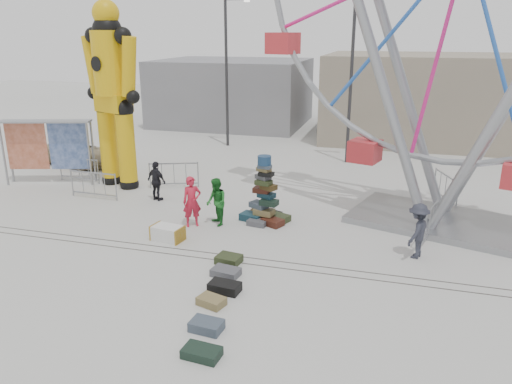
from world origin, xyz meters
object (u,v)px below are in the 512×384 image
(pedestrian_red, at_px, (192,202))
(parked_suv, at_px, (78,153))
(barricade_dummy_c, at_px, (174,175))
(pedestrian_green, at_px, (216,202))
(lamp_post_right, at_px, (353,71))
(suitcase_tower, at_px, (265,203))
(steamer_trunk, at_px, (168,233))
(barricade_dummy_b, at_px, (94,185))
(crash_test_dummy, at_px, (112,89))
(pedestrian_black, at_px, (157,181))
(barricade_wheel_back, at_px, (445,188))
(lamp_post_left, at_px, (228,66))
(banner_scaffold, at_px, (47,136))
(barricade_dummy_a, at_px, (79,170))
(pedestrian_grey, at_px, (418,231))
(barricade_wheel_front, at_px, (429,224))

(pedestrian_red, relative_size, parked_suv, 0.41)
(barricade_dummy_c, xyz_separation_m, pedestrian_green, (3.17, -3.48, 0.27))
(pedestrian_red, height_order, pedestrian_green, pedestrian_red)
(lamp_post_right, distance_m, barricade_dummy_c, 9.95)
(suitcase_tower, height_order, barricade_dummy_c, suitcase_tower)
(steamer_trunk, distance_m, pedestrian_green, 2.04)
(barricade_dummy_b, xyz_separation_m, pedestrian_red, (4.86, -1.64, 0.31))
(crash_test_dummy, relative_size, pedestrian_black, 4.96)
(pedestrian_black, bearing_deg, barricade_wheel_back, -146.17)
(crash_test_dummy, relative_size, barricade_wheel_back, 3.86)
(lamp_post_right, xyz_separation_m, steamer_trunk, (-4.47, -11.45, -4.25))
(lamp_post_right, distance_m, pedestrian_red, 11.52)
(crash_test_dummy, distance_m, pedestrian_green, 7.16)
(steamer_trunk, bearing_deg, lamp_post_right, 78.00)
(lamp_post_left, distance_m, barricade_wheel_back, 13.87)
(pedestrian_green, bearing_deg, banner_scaffold, -145.71)
(barricade_dummy_a, distance_m, pedestrian_red, 7.60)
(barricade_dummy_a, xyz_separation_m, barricade_wheel_back, (15.16, 1.49, 0.00))
(crash_test_dummy, distance_m, banner_scaffold, 3.66)
(barricade_wheel_back, bearing_deg, barricade_dummy_c, -103.85)
(lamp_post_right, height_order, suitcase_tower, lamp_post_right)
(suitcase_tower, height_order, pedestrian_black, suitcase_tower)
(lamp_post_left, bearing_deg, barricade_dummy_a, -114.54)
(suitcase_tower, bearing_deg, crash_test_dummy, 178.72)
(pedestrian_black, relative_size, pedestrian_grey, 0.95)
(suitcase_tower, distance_m, barricade_wheel_front, 5.40)
(pedestrian_green, bearing_deg, parked_suv, -159.99)
(barricade_dummy_c, relative_size, parked_suv, 0.48)
(barricade_dummy_c, height_order, parked_suv, parked_suv)
(barricade_dummy_a, height_order, pedestrian_grey, pedestrian_grey)
(barricade_wheel_front, bearing_deg, pedestrian_red, 112.02)
(barricade_dummy_a, bearing_deg, pedestrian_red, -22.53)
(lamp_post_right, bearing_deg, pedestrian_grey, -74.05)
(lamp_post_right, xyz_separation_m, pedestrian_grey, (3.03, -10.61, -3.66))
(barricade_wheel_back, xyz_separation_m, pedestrian_red, (-8.39, -4.94, 0.31))
(suitcase_tower, relative_size, barricade_wheel_back, 1.17)
(lamp_post_right, bearing_deg, barricade_dummy_a, -148.71)
(banner_scaffold, bearing_deg, lamp_post_right, 14.25)
(banner_scaffold, height_order, pedestrian_green, banner_scaffold)
(barricade_dummy_c, bearing_deg, suitcase_tower, -50.66)
(barricade_dummy_b, xyz_separation_m, pedestrian_black, (2.49, 0.47, 0.23))
(pedestrian_red, xyz_separation_m, pedestrian_grey, (7.22, -0.51, -0.04))
(crash_test_dummy, bearing_deg, lamp_post_right, 55.78)
(crash_test_dummy, xyz_separation_m, banner_scaffold, (-3.02, -0.51, -2.01))
(lamp_post_right, bearing_deg, barricade_dummy_c, -136.27)
(lamp_post_right, bearing_deg, pedestrian_black, -129.31)
(suitcase_tower, distance_m, pedestrian_black, 4.71)
(steamer_trunk, xyz_separation_m, barricade_wheel_back, (8.67, 6.28, 0.32))
(steamer_trunk, relative_size, barricade_dummy_c, 0.50)
(suitcase_tower, distance_m, pedestrian_grey, 5.24)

